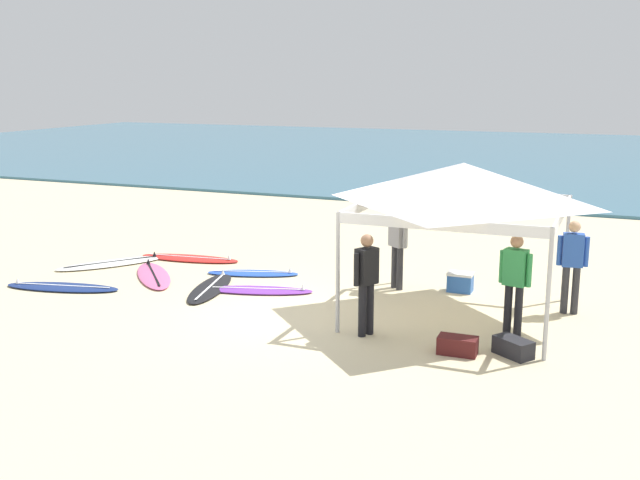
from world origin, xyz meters
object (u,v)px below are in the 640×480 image
(gear_bag_near_tent, at_px, (513,347))
(surfboard_black, at_px, (210,288))
(surfboard_red, at_px, (190,258))
(person_grey, at_px, (398,241))
(surfboard_pink, at_px, (154,275))
(surfboard_white, at_px, (112,263))
(person_green, at_px, (515,279))
(person_black, at_px, (366,278))
(surfboard_blue, at_px, (253,273))
(cooler_box, at_px, (460,282))
(canopy_tent, at_px, (463,184))
(person_blue, at_px, (572,260))
(gear_bag_by_pole, at_px, (458,345))
(surfboard_purple, at_px, (259,290))

(gear_bag_near_tent, bearing_deg, surfboard_black, 166.93)
(surfboard_red, relative_size, person_grey, 1.46)
(surfboard_pink, relative_size, surfboard_white, 0.91)
(person_green, bearing_deg, surfboard_black, 174.86)
(person_black, bearing_deg, surfboard_blue, 141.95)
(surfboard_red, distance_m, surfboard_white, 1.78)
(person_green, height_order, cooler_box, person_green)
(canopy_tent, distance_m, surfboard_blue, 5.39)
(surfboard_black, height_order, person_green, person_green)
(canopy_tent, xyz_separation_m, cooler_box, (-0.28, 1.54, -2.19))
(person_black, distance_m, person_blue, 3.93)
(surfboard_black, bearing_deg, surfboard_red, 130.84)
(person_grey, relative_size, gear_bag_by_pole, 2.85)
(surfboard_red, relative_size, person_blue, 1.46)
(person_blue, bearing_deg, canopy_tent, -154.40)
(gear_bag_near_tent, distance_m, cooler_box, 3.55)
(person_black, xyz_separation_m, gear_bag_near_tent, (2.40, -0.05, -0.85))
(person_grey, bearing_deg, canopy_tent, -39.72)
(surfboard_blue, bearing_deg, canopy_tent, -13.46)
(surfboard_red, relative_size, surfboard_white, 1.04)
(surfboard_purple, relative_size, surfboard_black, 0.98)
(canopy_tent, distance_m, gear_bag_by_pole, 2.99)
(surfboard_black, bearing_deg, surfboard_white, 163.51)
(surfboard_blue, height_order, gear_bag_by_pole, gear_bag_by_pole)
(surfboard_blue, bearing_deg, gear_bag_by_pole, -30.77)
(surfboard_purple, xyz_separation_m, surfboard_red, (-2.73, 1.80, -0.00))
(surfboard_purple, xyz_separation_m, surfboard_black, (-0.98, -0.23, -0.00))
(surfboard_pink, bearing_deg, gear_bag_by_pole, -16.37)
(surfboard_purple, bearing_deg, cooler_box, 22.67)
(surfboard_black, height_order, person_blue, person_blue)
(canopy_tent, bearing_deg, surfboard_blue, 166.54)
(canopy_tent, height_order, gear_bag_by_pole, canopy_tent)
(surfboard_red, height_order, gear_bag_by_pole, gear_bag_by_pole)
(surfboard_black, distance_m, person_green, 6.15)
(surfboard_white, distance_m, gear_bag_near_tent, 9.65)
(surfboard_blue, distance_m, gear_bag_near_tent, 6.56)
(person_green, xyz_separation_m, person_blue, (0.77, 1.66, 0.00))
(surfboard_red, xyz_separation_m, surfboard_white, (-1.40, -1.09, -0.00))
(person_grey, bearing_deg, surfboard_white, -175.11)
(surfboard_white, xyz_separation_m, person_black, (6.95, -2.33, 0.95))
(surfboard_blue, distance_m, surfboard_red, 2.12)
(surfboard_blue, distance_m, gear_bag_by_pole, 5.96)
(person_black, xyz_separation_m, person_blue, (3.02, 2.51, 0.00))
(surfboard_pink, distance_m, surfboard_red, 1.65)
(surfboard_purple, bearing_deg, person_green, -8.65)
(canopy_tent, xyz_separation_m, surfboard_black, (-4.98, -0.24, -2.35))
(surfboard_white, xyz_separation_m, person_blue, (9.97, 0.19, 0.95))
(canopy_tent, height_order, surfboard_blue, canopy_tent)
(surfboard_blue, relative_size, surfboard_purple, 0.91)
(surfboard_pink, xyz_separation_m, person_black, (5.42, -1.77, 0.95))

